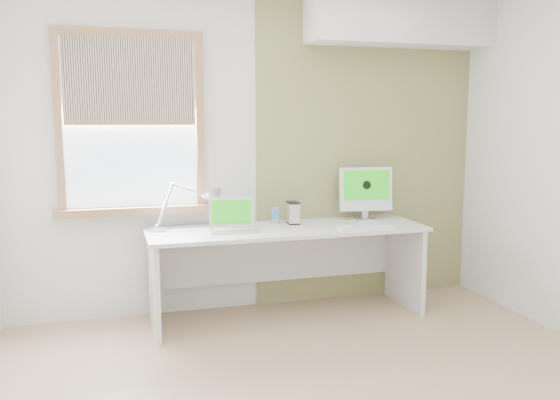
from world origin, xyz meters
name	(u,v)px	position (x,y,z in m)	size (l,w,h in m)	color
room	(335,171)	(0.00, 0.00, 1.30)	(4.04, 3.54, 2.64)	tan
accent_wall	(366,151)	(1.00, 1.74, 1.30)	(2.00, 0.02, 2.60)	olive
soffit	(400,20)	(1.20, 1.57, 2.40)	(1.60, 0.40, 0.42)	white
window	(131,124)	(-1.00, 1.71, 1.54)	(1.20, 0.14, 1.42)	#976B48
desk	(285,250)	(0.16, 1.44, 0.53)	(2.20, 0.70, 0.73)	silver
desk_lamp	(204,204)	(-0.47, 1.55, 0.92)	(0.66, 0.27, 0.37)	#B6B9BB
laptop	(232,222)	(-0.28, 1.39, 0.79)	(0.38, 0.32, 0.25)	#B6B9BB
phone_dock	(275,219)	(0.11, 1.56, 0.77)	(0.08, 0.08, 0.14)	#B6B9BB
external_drive	(293,213)	(0.25, 1.52, 0.82)	(0.10, 0.15, 0.18)	#B6B9BB
imac	(366,190)	(0.91, 1.56, 0.98)	(0.46, 0.17, 0.45)	#B6B9BB
keyboard	(366,227)	(0.75, 1.19, 0.74)	(0.45, 0.15, 0.02)	white
mouse	(349,227)	(0.61, 1.20, 0.75)	(0.06, 0.10, 0.03)	white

